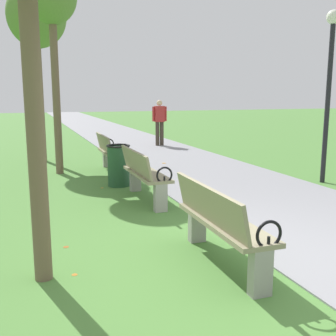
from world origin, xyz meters
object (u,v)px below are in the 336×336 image
Objects in this scene: park_bench_3 at (110,152)px; park_bench_1 at (220,222)px; park_bench_2 at (144,173)px; lamp_post at (330,71)px; tree_3 at (37,16)px; trash_bin at (119,165)px; tree_2 at (52,3)px; pedestrian_walking at (160,120)px.

park_bench_1 is at bearing -90.00° from park_bench_3.
lamp_post is at bearing 2.23° from park_bench_2.
tree_3 is (-1.40, 5.07, 3.37)m from park_bench_2.
trash_bin is at bearing 96.51° from park_bench_2.
tree_2 is (-1.16, 5.93, 3.32)m from park_bench_1.
lamp_post reaches higher than park_bench_2.
park_bench_1 and park_bench_3 have the same top height.
park_bench_2 is at bearing -74.57° from tree_3.
park_bench_3 is at bearing 90.00° from park_bench_2.
trash_bin is at bearing -71.68° from tree_3.
park_bench_1 is 1.00× the size of park_bench_3.
park_bench_3 is 0.99× the size of pedestrian_walking.
tree_3 reaches higher than lamp_post.
park_bench_3 is 0.46× the size of lamp_post.
tree_3 is (-0.24, 2.02, 0.05)m from tree_2.
tree_2 reaches higher than pedestrian_walking.
tree_2 is (-1.16, 0.24, 3.32)m from park_bench_3.
tree_2 is 1.31× the size of lamp_post.
tree_2 reaches higher than park_bench_2.
park_bench_1 is at bearing -87.98° from trash_bin.
lamp_post is at bearing -29.36° from tree_2.
pedestrian_walking is (2.70, 4.32, 0.44)m from park_bench_3.
park_bench_1 is at bearing -80.03° from tree_3.
pedestrian_walking is at bearing 63.98° from trash_bin.
tree_3 is 5.64× the size of trash_bin.
park_bench_1 is 0.46× the size of lamp_post.
tree_3 reaches higher than park_bench_3.
tree_3 is (-1.40, 2.26, 3.37)m from park_bench_3.
park_bench_2 is 2.80m from park_bench_3.
park_bench_1 is at bearing -78.94° from tree_2.
park_bench_1 is 6.90m from tree_2.
trash_bin is at bearing 92.02° from park_bench_1.
tree_2 is 3.95m from trash_bin.
park_bench_2 is at bearing -110.76° from pedestrian_walking.
park_bench_2 is at bearing -83.49° from trash_bin.
park_bench_2 and park_bench_3 have the same top height.
park_bench_2 is (-0.00, 2.88, 0.00)m from park_bench_1.
tree_3 is 5.26m from trash_bin.
tree_3 is at bearing 137.61° from lamp_post.
park_bench_3 is (0.00, 2.80, 0.00)m from park_bench_2.
tree_3 reaches higher than park_bench_1.
trash_bin is 0.24× the size of lamp_post.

